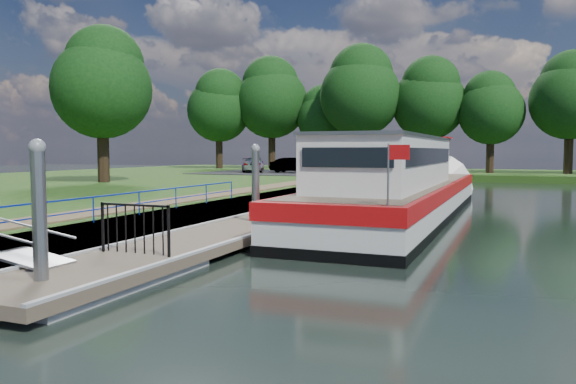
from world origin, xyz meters
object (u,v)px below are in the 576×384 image
at_px(barge, 404,190).
at_px(car_c, 253,165).
at_px(car_a, 321,166).
at_px(pontoon, 304,214).
at_px(car_b, 293,165).

bearing_deg(barge, car_c, 128.61).
xyz_separation_m(car_a, car_c, (-6.91, 1.55, -0.01)).
distance_m(pontoon, car_a, 23.66).
bearing_deg(barge, car_b, 122.02).
distance_m(pontoon, car_b, 26.10).
relative_size(barge, car_b, 5.40).
xyz_separation_m(barge, car_c, (-17.50, 21.91, 0.40)).
height_order(pontoon, car_a, car_a).
bearing_deg(car_c, pontoon, 97.28).
bearing_deg(car_a, car_c, 158.29).
bearing_deg(car_a, pontoon, -81.85).
distance_m(barge, car_c, 28.05).
distance_m(car_b, car_c, 3.84).
xyz_separation_m(barge, car_b, (-13.66, 21.84, 0.39)).
xyz_separation_m(barge, car_a, (-10.58, 20.36, 0.41)).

